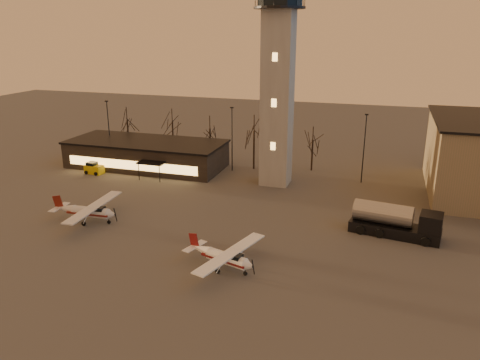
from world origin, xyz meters
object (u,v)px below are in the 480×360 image
Objects in this scene: cessna_rear at (92,214)px; service_cart at (94,169)px; terminal at (147,154)px; cessna_front at (228,261)px; fuel_truck at (395,223)px; control_tower at (278,69)px.

service_cart is (-11.07, 16.69, -0.32)m from cessna_rear.
terminal is 37.22m from cessna_front.
fuel_truck is at bearing 8.43° from cessna_rear.
control_tower is 30.82m from cessna_rear.
control_tower is at bearing 47.57° from cessna_rear.
terminal is 2.36× the size of cessna_rear.
cessna_front is at bearing -130.38° from fuel_truck.
service_cart is (-6.05, -5.95, -1.47)m from terminal.
cessna_rear is 3.56× the size of service_cart.
cessna_rear is (5.02, -22.65, -1.14)m from terminal.
control_tower is 3.31× the size of cessna_front.
control_tower reaches higher than cessna_front.
cessna_rear is 1.10× the size of fuel_truck.
terminal reaches higher than service_cart.
service_cart is (-44.63, 9.89, -0.70)m from fuel_truck.
cessna_rear reaches higher than cessna_front.
fuel_truck is at bearing -22.33° from terminal.
cessna_front is 1.01× the size of fuel_truck.
fuel_truck is (33.56, 6.80, 0.38)m from cessna_rear.
service_cart is at bearing 120.51° from cessna_rear.
cessna_rear is at bearing -49.58° from service_cart.
cessna_front is at bearing -20.66° from cessna_rear.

